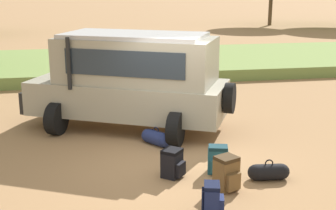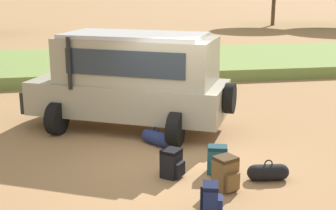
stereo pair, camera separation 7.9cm
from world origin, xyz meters
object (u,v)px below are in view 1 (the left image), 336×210
object	(u,v)px
backpack_beside_front_wheel	(172,163)
duffel_bag_low_black_case	(156,138)
safari_vehicle	(132,79)
backpack_outermost	(218,160)
duffel_bag_soft_canvas	(269,172)
backpack_near_rear_wheel	(212,199)
backpack_cluster_center	(227,174)

from	to	relation	value
backpack_beside_front_wheel	duffel_bag_low_black_case	xyz separation A→B (m)	(-0.02, 1.86, -0.11)
safari_vehicle	backpack_outermost	distance (m)	3.61
duffel_bag_low_black_case	duffel_bag_soft_canvas	size ratio (longest dim) A/B	0.93
backpack_near_rear_wheel	backpack_outermost	size ratio (longest dim) A/B	0.94
backpack_cluster_center	backpack_outermost	distance (m)	0.76
backpack_cluster_center	backpack_near_rear_wheel	bearing A→B (deg)	-120.86
safari_vehicle	backpack_cluster_center	world-z (taller)	safari_vehicle
backpack_near_rear_wheel	duffel_bag_low_black_case	xyz separation A→B (m)	(-0.37, 3.45, -0.09)
backpack_cluster_center	backpack_near_rear_wheel	size ratio (longest dim) A/B	1.20
backpack_near_rear_wheel	duffel_bag_soft_canvas	world-z (taller)	backpack_near_rear_wheel
backpack_cluster_center	duffel_bag_low_black_case	size ratio (longest dim) A/B	0.84
safari_vehicle	backpack_outermost	xyz separation A→B (m)	(1.34, -3.19, -1.02)
duffel_bag_soft_canvas	backpack_outermost	bearing A→B (deg)	150.70
backpack_beside_front_wheel	backpack_outermost	bearing A→B (deg)	0.75
backpack_beside_front_wheel	backpack_cluster_center	bearing A→B (deg)	-41.24
safari_vehicle	duffel_bag_soft_canvas	bearing A→B (deg)	-59.11
backpack_cluster_center	duffel_bag_soft_canvas	world-z (taller)	backpack_cluster_center
backpack_cluster_center	duffel_bag_low_black_case	distance (m)	2.76
backpack_cluster_center	duffel_bag_soft_canvas	bearing A→B (deg)	16.57
safari_vehicle	duffel_bag_soft_canvas	distance (m)	4.44
safari_vehicle	duffel_bag_low_black_case	distance (m)	1.80
safari_vehicle	duffel_bag_low_black_case	bearing A→B (deg)	-73.39
backpack_near_rear_wheel	backpack_outermost	distance (m)	1.70
duffel_bag_low_black_case	backpack_outermost	bearing A→B (deg)	-63.17
backpack_near_rear_wheel	backpack_outermost	bearing A→B (deg)	70.70
backpack_beside_front_wheel	duffel_bag_low_black_case	size ratio (longest dim) A/B	0.74
safari_vehicle	backpack_outermost	size ratio (longest dim) A/B	9.59
backpack_beside_front_wheel	backpack_near_rear_wheel	xyz separation A→B (m)	(0.35, -1.59, -0.02)
safari_vehicle	duffel_bag_low_black_case	world-z (taller)	safari_vehicle
backpack_beside_front_wheel	duffel_bag_soft_canvas	world-z (taller)	backpack_beside_front_wheel
backpack_outermost	duffel_bag_low_black_case	distance (m)	2.07
backpack_cluster_center	backpack_near_rear_wheel	xyz separation A→B (m)	(-0.50, -0.84, -0.05)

